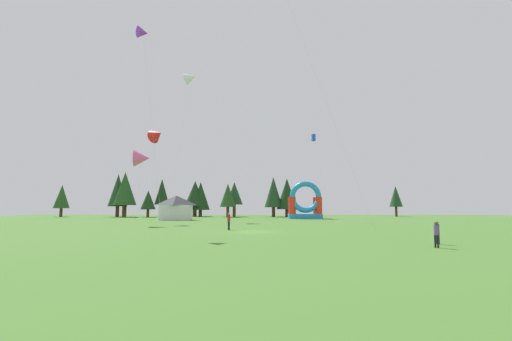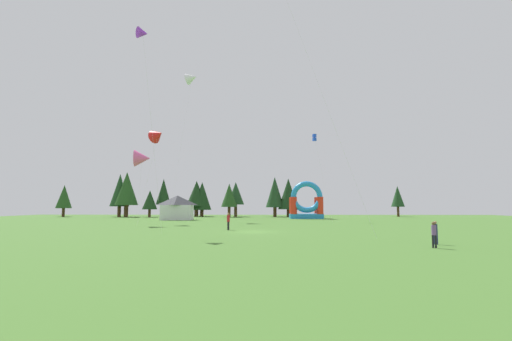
% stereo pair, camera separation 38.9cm
% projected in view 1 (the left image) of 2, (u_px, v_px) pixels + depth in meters
% --- Properties ---
extents(ground_plane, '(120.00, 120.00, 0.00)m').
position_uv_depth(ground_plane, '(254.00, 232.00, 35.67)').
color(ground_plane, '#47752D').
extents(kite_red_delta, '(3.29, 4.11, 14.43)m').
position_uv_depth(kite_red_delta, '(157.00, 135.00, 54.27)').
color(kite_red_delta, red).
rests_on(kite_red_delta, ground_plane).
extents(kite_pink_delta, '(2.51, 4.54, 10.14)m').
position_uv_depth(kite_pink_delta, '(142.00, 158.00, 48.90)').
color(kite_pink_delta, '#EA599E').
rests_on(kite_pink_delta, ground_plane).
extents(kite_blue_box, '(2.12, 6.03, 14.78)m').
position_uv_depth(kite_blue_box, '(314.00, 138.00, 61.93)').
color(kite_blue_box, blue).
rests_on(kite_blue_box, ground_plane).
extents(kite_purple_delta, '(5.09, 5.91, 22.60)m').
position_uv_depth(kite_purple_delta, '(143.00, 33.00, 40.29)').
color(kite_purple_delta, purple).
rests_on(kite_purple_delta, ground_plane).
extents(kite_white_delta, '(3.11, 9.20, 28.28)m').
position_uv_depth(kite_white_delta, '(191.00, 78.00, 69.08)').
color(kite_white_delta, white).
rests_on(kite_white_delta, ground_plane).
extents(person_far_side, '(0.37, 0.37, 1.63)m').
position_uv_depth(person_far_side, '(436.00, 232.00, 22.51)').
color(person_far_side, black).
rests_on(person_far_side, ground_plane).
extents(person_near_camera, '(0.35, 0.35, 1.57)m').
position_uv_depth(person_near_camera, '(437.00, 230.00, 24.53)').
color(person_near_camera, navy).
rests_on(person_near_camera, ground_plane).
extents(person_midfield, '(0.43, 0.43, 1.81)m').
position_uv_depth(person_midfield, '(229.00, 220.00, 38.08)').
color(person_midfield, black).
rests_on(person_midfield, ground_plane).
extents(inflatable_yellow_castle, '(6.32, 4.57, 7.19)m').
position_uv_depth(inflatable_yellow_castle, '(305.00, 205.00, 69.79)').
color(inflatable_yellow_castle, '#268CD8').
rests_on(inflatable_yellow_castle, ground_plane).
extents(festival_tent, '(5.23, 3.19, 4.28)m').
position_uv_depth(festival_tent, '(176.00, 208.00, 63.08)').
color(festival_tent, silver).
rests_on(festival_tent, ground_plane).
extents(tree_row_0, '(3.38, 3.38, 7.10)m').
position_uv_depth(tree_row_0, '(62.00, 197.00, 80.46)').
color(tree_row_0, '#4C331E').
rests_on(tree_row_0, ground_plane).
extents(tree_row_1, '(4.16, 4.16, 9.48)m').
position_uv_depth(tree_row_1, '(118.00, 190.00, 79.64)').
color(tree_row_1, '#4C331E').
rests_on(tree_row_1, ground_plane).
extents(tree_row_2, '(5.01, 5.01, 9.84)m').
position_uv_depth(tree_row_2, '(125.00, 189.00, 78.93)').
color(tree_row_2, '#4C331E').
rests_on(tree_row_2, ground_plane).
extents(tree_row_3, '(3.19, 3.19, 5.73)m').
position_uv_depth(tree_row_3, '(148.00, 200.00, 77.18)').
color(tree_row_3, '#4C331E').
rests_on(tree_row_3, ground_plane).
extents(tree_row_4, '(3.25, 3.25, 8.42)m').
position_uv_depth(tree_row_4, '(162.00, 192.00, 80.08)').
color(tree_row_4, '#4C331E').
rests_on(tree_row_4, ground_plane).
extents(tree_row_5, '(4.70, 4.70, 8.09)m').
position_uv_depth(tree_row_5, '(195.00, 194.00, 82.03)').
color(tree_row_5, '#4C331E').
rests_on(tree_row_5, ground_plane).
extents(tree_row_6, '(4.26, 4.26, 7.86)m').
position_uv_depth(tree_row_6, '(201.00, 196.00, 82.09)').
color(tree_row_6, '#4C331E').
rests_on(tree_row_6, ground_plane).
extents(tree_row_7, '(3.47, 3.47, 7.23)m').
position_uv_depth(tree_row_7, '(228.00, 195.00, 77.55)').
color(tree_row_7, '#4C331E').
rests_on(tree_row_7, ground_plane).
extents(tree_row_8, '(3.84, 3.84, 7.76)m').
position_uv_depth(tree_row_8, '(234.00, 194.00, 81.15)').
color(tree_row_8, '#4C331E').
rests_on(tree_row_8, ground_plane).
extents(tree_row_9, '(4.01, 4.01, 8.81)m').
position_uv_depth(tree_row_9, '(273.00, 192.00, 79.90)').
color(tree_row_9, '#4C331E').
rests_on(tree_row_9, ground_plane).
extents(tree_row_10, '(4.60, 4.60, 8.48)m').
position_uv_depth(tree_row_10, '(287.00, 194.00, 79.78)').
color(tree_row_10, '#4C331E').
rests_on(tree_row_10, ground_plane).
extents(tree_row_11, '(2.89, 2.89, 6.88)m').
position_uv_depth(tree_row_11, '(396.00, 197.00, 81.21)').
color(tree_row_11, '#4C331E').
rests_on(tree_row_11, ground_plane).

